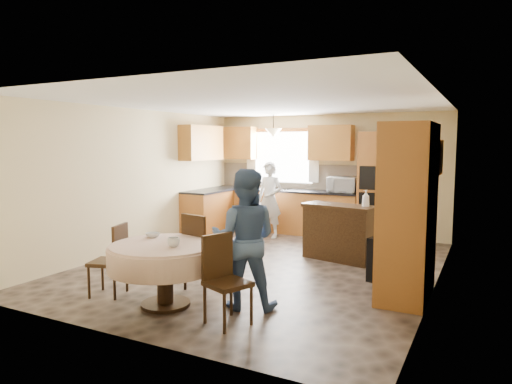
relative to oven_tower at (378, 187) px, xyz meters
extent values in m
cube|color=brown|center=(-1.15, -2.69, -1.06)|extent=(5.00, 6.00, 0.01)
cube|color=white|center=(-1.15, -2.69, 1.44)|extent=(5.00, 6.00, 0.01)
cube|color=#D5C089|center=(-1.15, 0.31, 0.19)|extent=(5.00, 0.02, 2.50)
cube|color=#D5C089|center=(-1.15, -5.69, 0.19)|extent=(5.00, 0.02, 2.50)
cube|color=#D5C089|center=(-3.65, -2.69, 0.19)|extent=(0.02, 6.00, 2.50)
cube|color=#D5C089|center=(1.35, -2.69, 0.19)|extent=(0.02, 6.00, 2.50)
cube|color=white|center=(-2.15, 0.29, 0.54)|extent=(1.40, 0.03, 1.10)
cube|color=white|center=(-2.90, 0.24, 0.59)|extent=(0.22, 0.02, 1.15)
cube|color=white|center=(-1.40, 0.24, 0.59)|extent=(0.22, 0.02, 1.15)
cube|color=#BD7332|center=(-2.00, 0.01, -0.62)|extent=(3.30, 0.60, 0.88)
cube|color=black|center=(-2.00, 0.01, -0.16)|extent=(3.30, 0.64, 0.04)
cube|color=#BD7332|center=(-3.35, -0.89, -0.62)|extent=(0.60, 1.20, 0.88)
cube|color=black|center=(-3.35, -0.89, -0.16)|extent=(0.64, 1.20, 0.04)
cube|color=tan|center=(-2.00, 0.30, 0.12)|extent=(3.30, 0.02, 0.55)
cube|color=#C68131|center=(-3.20, 0.15, 0.85)|extent=(0.85, 0.33, 0.72)
cube|color=#C68131|center=(-1.00, 0.15, 0.85)|extent=(0.90, 0.33, 0.72)
cube|color=#C68131|center=(-3.48, -0.89, 0.85)|extent=(0.33, 1.20, 0.72)
cube|color=#BD7332|center=(0.00, 0.00, 0.00)|extent=(0.66, 0.62, 2.12)
cube|color=black|center=(0.00, -0.31, 0.19)|extent=(0.56, 0.01, 0.45)
cube|color=black|center=(0.00, -0.31, -0.31)|extent=(0.56, 0.01, 0.45)
cone|color=beige|center=(-2.15, -0.19, 1.06)|extent=(0.36, 0.36, 0.18)
cube|color=#39230F|center=(-0.20, -1.79, -0.63)|extent=(1.27, 0.74, 0.85)
cube|color=black|center=(0.73, -2.69, -0.75)|extent=(0.50, 0.39, 0.61)
cube|color=#BD7332|center=(1.07, -3.20, 0.01)|extent=(0.56, 1.12, 2.14)
cylinder|color=#39230F|center=(-1.38, -4.79, -0.72)|extent=(0.19, 0.19, 0.67)
cylinder|color=#39230F|center=(-1.38, -4.79, -1.04)|extent=(0.57, 0.57, 0.04)
cylinder|color=beige|center=(-1.38, -4.79, -0.35)|extent=(1.24, 1.24, 0.05)
cylinder|color=beige|center=(-1.38, -4.79, -0.48)|extent=(1.30, 1.30, 0.27)
cube|color=#39230F|center=(-2.26, -4.82, -0.64)|extent=(0.49, 0.49, 0.05)
cube|color=#39230F|center=(-2.09, -4.76, -0.39)|extent=(0.15, 0.37, 0.47)
cylinder|color=#39230F|center=(-2.42, -4.98, -0.86)|extent=(0.03, 0.03, 0.40)
cylinder|color=#39230F|center=(-2.09, -4.98, -0.86)|extent=(0.03, 0.03, 0.40)
cylinder|color=#39230F|center=(-2.42, -4.65, -0.86)|extent=(0.03, 0.03, 0.40)
cylinder|color=#39230F|center=(-2.09, -4.65, -0.86)|extent=(0.03, 0.03, 0.40)
cube|color=#39230F|center=(-1.31, -4.06, -0.60)|extent=(0.52, 0.52, 0.05)
cube|color=#39230F|center=(-1.35, -4.25, -0.32)|extent=(0.41, 0.13, 0.52)
cylinder|color=#39230F|center=(-1.49, -4.24, -0.84)|extent=(0.04, 0.04, 0.44)
cylinder|color=#39230F|center=(-1.12, -4.24, -0.84)|extent=(0.04, 0.04, 0.44)
cylinder|color=#39230F|center=(-1.49, -3.87, -0.84)|extent=(0.04, 0.04, 0.44)
cylinder|color=#39230F|center=(-1.12, -3.87, -0.84)|extent=(0.04, 0.04, 0.44)
cube|color=#39230F|center=(-0.44, -4.93, -0.62)|extent=(0.53, 0.53, 0.05)
cube|color=#39230F|center=(-0.61, -4.86, -0.36)|extent=(0.18, 0.37, 0.48)
cylinder|color=#39230F|center=(-0.62, -5.11, -0.85)|extent=(0.03, 0.03, 0.42)
cylinder|color=#39230F|center=(-0.27, -5.11, -0.85)|extent=(0.03, 0.03, 0.42)
cylinder|color=#39230F|center=(-0.62, -4.76, -0.85)|extent=(0.03, 0.03, 0.42)
cylinder|color=#39230F|center=(-0.27, -4.76, -0.85)|extent=(0.03, 0.03, 0.42)
cube|color=gold|center=(1.32, -2.34, 0.65)|extent=(0.05, 0.57, 0.47)
cube|color=#ABBEC9|center=(1.29, -2.34, 0.65)|extent=(0.01, 0.47, 0.37)
imported|color=silver|center=(-0.70, -0.04, 0.02)|extent=(0.60, 0.45, 0.31)
imported|color=silver|center=(-2.01, -0.65, -0.29)|extent=(0.60, 0.43, 1.54)
imported|color=#3C5583|center=(-0.53, -4.41, -0.26)|extent=(0.95, 0.85, 1.61)
imported|color=#B2B2B2|center=(-0.50, -1.79, -0.18)|extent=(0.31, 0.31, 0.06)
imported|color=silver|center=(0.21, -1.79, -0.05)|extent=(0.16, 0.16, 0.32)
imported|color=#B2B2B2|center=(-1.18, -4.88, -0.27)|extent=(0.15, 0.15, 0.11)
imported|color=#B2B2B2|center=(-1.74, -4.56, -0.29)|extent=(0.21, 0.21, 0.05)
camera|label=1|loc=(1.94, -8.91, 0.82)|focal=32.00mm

